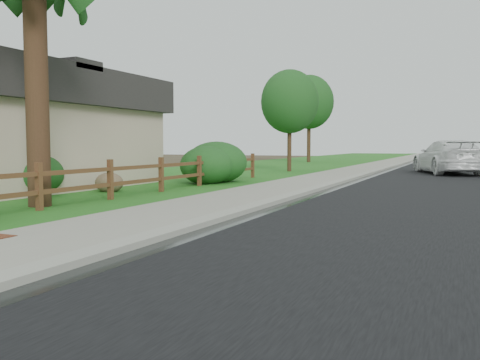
% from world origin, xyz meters
% --- Properties ---
extents(ground, '(120.00, 120.00, 0.00)m').
position_xyz_m(ground, '(0.00, 0.00, 0.00)').
color(ground, '#382D1E').
extents(road, '(8.00, 90.00, 0.02)m').
position_xyz_m(road, '(4.60, 35.00, 0.01)').
color(road, black).
rests_on(road, ground).
extents(curb, '(0.40, 90.00, 0.12)m').
position_xyz_m(curb, '(0.40, 35.00, 0.06)').
color(curb, gray).
rests_on(curb, ground).
extents(wet_gutter, '(0.50, 90.00, 0.00)m').
position_xyz_m(wet_gutter, '(0.75, 35.00, 0.02)').
color(wet_gutter, black).
rests_on(wet_gutter, road).
extents(sidewalk, '(2.20, 90.00, 0.10)m').
position_xyz_m(sidewalk, '(-0.90, 35.00, 0.05)').
color(sidewalk, gray).
rests_on(sidewalk, ground).
extents(grass_strip, '(1.60, 90.00, 0.06)m').
position_xyz_m(grass_strip, '(-2.80, 35.00, 0.03)').
color(grass_strip, '#1A5919').
rests_on(grass_strip, ground).
extents(lawn_near, '(9.00, 90.00, 0.04)m').
position_xyz_m(lawn_near, '(-8.00, 35.00, 0.02)').
color(lawn_near, '#1A5919').
rests_on(lawn_near, ground).
extents(ranch_fence, '(0.12, 16.92, 1.10)m').
position_xyz_m(ranch_fence, '(-3.60, 6.40, 0.62)').
color(ranch_fence, '#51291B').
rests_on(ranch_fence, ground).
extents(white_suv, '(4.05, 6.19, 1.67)m').
position_xyz_m(white_suv, '(3.98, 22.08, 0.85)').
color(white_suv, white).
rests_on(white_suv, road).
extents(dark_car_far, '(2.49, 4.75, 1.49)m').
position_xyz_m(dark_car_far, '(4.55, 44.46, 0.76)').
color(dark_car_far, black).
rests_on(dark_car_far, road).
extents(boulder, '(1.01, 0.80, 0.62)m').
position_xyz_m(boulder, '(-5.19, 7.15, 0.31)').
color(boulder, brown).
rests_on(boulder, ground).
extents(shrub_b, '(2.31, 2.31, 1.27)m').
position_xyz_m(shrub_b, '(-6.50, 5.35, 0.63)').
color(shrub_b, '#1E4B1A').
rests_on(shrub_b, ground).
extents(shrub_c, '(2.10, 2.10, 1.43)m').
position_xyz_m(shrub_c, '(-3.90, 11.13, 0.72)').
color(shrub_c, '#1E4B1A').
rests_on(shrub_c, ground).
extents(shrub_d, '(2.79, 2.79, 1.60)m').
position_xyz_m(shrub_d, '(-3.90, 11.92, 0.80)').
color(shrub_d, '#1E4B1A').
rests_on(shrub_d, ground).
extents(tree_near_left, '(3.09, 3.09, 5.48)m').
position_xyz_m(tree_near_left, '(-3.90, 20.68, 3.77)').
color(tree_near_left, '#382617').
rests_on(tree_near_left, ground).
extents(tree_mid_left, '(3.99, 3.99, 7.14)m').
position_xyz_m(tree_mid_left, '(-7.00, 35.02, 4.93)').
color(tree_mid_left, '#382617').
rests_on(tree_mid_left, ground).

